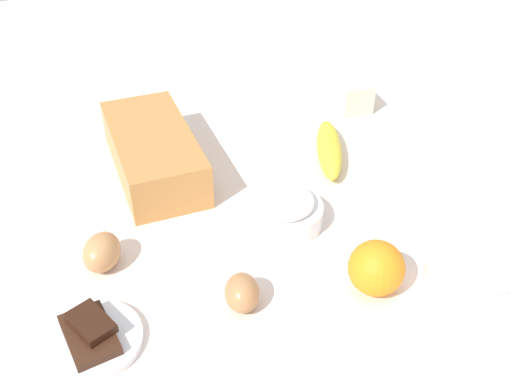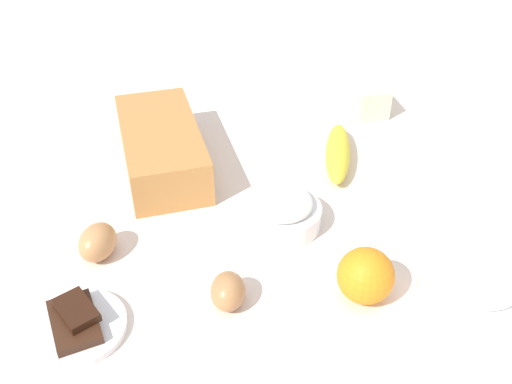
% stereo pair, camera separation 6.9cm
% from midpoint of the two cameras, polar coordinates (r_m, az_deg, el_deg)
% --- Properties ---
extents(ground_plane, '(2.40, 2.40, 0.02)m').
position_cam_midpoint_polar(ground_plane, '(0.95, -2.10, -2.49)').
color(ground_plane, beige).
extents(loaf_pan, '(0.29, 0.15, 0.08)m').
position_cam_midpoint_polar(loaf_pan, '(1.03, -11.96, 3.90)').
color(loaf_pan, '#B77A3D').
rests_on(loaf_pan, ground_plane).
extents(flour_bowl, '(0.12, 0.12, 0.06)m').
position_cam_midpoint_polar(flour_bowl, '(0.90, 0.52, -1.75)').
color(flour_bowl, white).
rests_on(flour_bowl, ground_plane).
extents(sugar_bowl, '(0.15, 0.15, 0.07)m').
position_cam_midpoint_polar(sugar_bowl, '(0.84, 18.99, -7.38)').
color(sugar_bowl, white).
rests_on(sugar_bowl, ground_plane).
extents(banana, '(0.19, 0.10, 0.04)m').
position_cam_midpoint_polar(banana, '(1.06, 5.35, 4.22)').
color(banana, yellow).
rests_on(banana, ground_plane).
extents(orange_fruit, '(0.08, 0.08, 0.08)m').
position_cam_midpoint_polar(orange_fruit, '(0.80, 9.31, -7.46)').
color(orange_fruit, orange).
rests_on(orange_fruit, ground_plane).
extents(butter_block, '(0.09, 0.07, 0.06)m').
position_cam_midpoint_polar(butter_block, '(1.23, 7.68, 9.49)').
color(butter_block, '#F4EDB2').
rests_on(butter_block, ground_plane).
extents(egg_near_butter, '(0.08, 0.07, 0.05)m').
position_cam_midpoint_polar(egg_near_butter, '(0.87, -17.16, -5.73)').
color(egg_near_butter, '#BC7F4D').
rests_on(egg_near_butter, ground_plane).
extents(egg_beside_bowl, '(0.07, 0.06, 0.05)m').
position_cam_midpoint_polar(egg_beside_bowl, '(0.78, -3.96, -9.92)').
color(egg_beside_bowl, '#AC7446').
rests_on(egg_beside_bowl, ground_plane).
extents(chocolate_plate, '(0.13, 0.13, 0.03)m').
position_cam_midpoint_polar(chocolate_plate, '(0.78, -18.48, -13.45)').
color(chocolate_plate, white).
rests_on(chocolate_plate, ground_plane).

